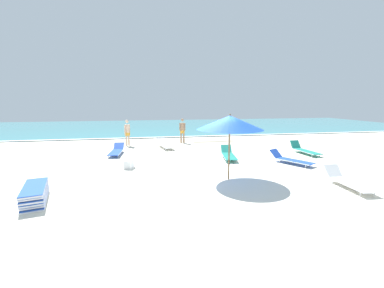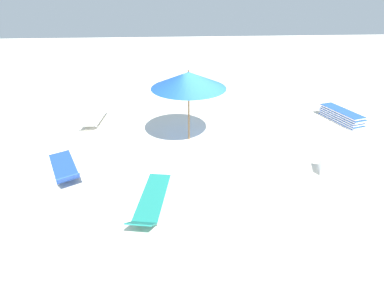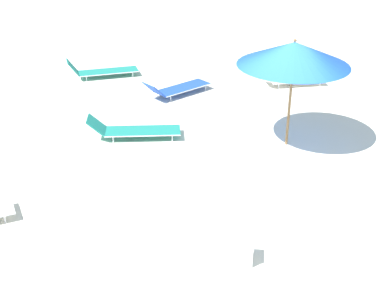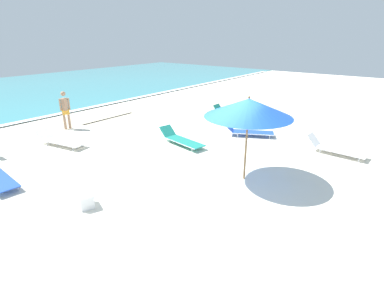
{
  "view_description": "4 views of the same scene",
  "coord_description": "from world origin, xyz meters",
  "px_view_note": "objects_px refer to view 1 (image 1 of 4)",
  "views": [
    {
      "loc": [
        -2.16,
        -9.99,
        3.02
      ],
      "look_at": [
        0.09,
        1.89,
        0.98
      ],
      "focal_mm": 24.0,
      "sensor_mm": 36.0,
      "label": 1
    },
    {
      "loc": [
        1.61,
        7.54,
        4.54
      ],
      "look_at": [
        1.06,
        0.89,
        0.75
      ],
      "focal_mm": 24.0,
      "sensor_mm": 36.0,
      "label": 2
    },
    {
      "loc": [
        -9.57,
        3.97,
        5.59
      ],
      "look_at": [
        0.22,
        1.69,
        0.66
      ],
      "focal_mm": 50.0,
      "sensor_mm": 36.0,
      "label": 3
    },
    {
      "loc": [
        -6.48,
        -4.6,
        4.13
      ],
      "look_at": [
        0.76,
        1.01,
        0.8
      ],
      "focal_mm": 28.0,
      "sensor_mm": 36.0,
      "label": 4
    }
  ],
  "objects_px": {
    "sun_lounger_mid_beach_pair_a": "(116,151)",
    "sun_lounger_mid_beach_solo": "(291,159)",
    "sun_lounger_near_water_right": "(165,145)",
    "beachgoer_shoreline_child": "(182,129)",
    "beach_umbrella": "(230,123)",
    "sun_lounger_beside_umbrella": "(229,155)",
    "cooler_box": "(129,164)",
    "beachgoer_wading_adult": "(127,131)",
    "lounger_stack": "(35,194)",
    "sun_lounger_near_water_left": "(305,150)",
    "sun_lounger_under_umbrella": "(348,181)"
  },
  "relations": [
    {
      "from": "sun_lounger_mid_beach_pair_a",
      "to": "sun_lounger_mid_beach_solo",
      "type": "bearing_deg",
      "value": -19.57
    },
    {
      "from": "sun_lounger_near_water_right",
      "to": "beachgoer_shoreline_child",
      "type": "distance_m",
      "value": 2.44
    },
    {
      "from": "beach_umbrella",
      "to": "sun_lounger_beside_umbrella",
      "type": "height_order",
      "value": "beach_umbrella"
    },
    {
      "from": "sun_lounger_beside_umbrella",
      "to": "cooler_box",
      "type": "relative_size",
      "value": 3.88
    },
    {
      "from": "sun_lounger_mid_beach_solo",
      "to": "sun_lounger_mid_beach_pair_a",
      "type": "distance_m",
      "value": 9.36
    },
    {
      "from": "sun_lounger_mid_beach_pair_a",
      "to": "beachgoer_shoreline_child",
      "type": "distance_m",
      "value": 5.54
    },
    {
      "from": "sun_lounger_beside_umbrella",
      "to": "sun_lounger_mid_beach_solo",
      "type": "height_order",
      "value": "sun_lounger_mid_beach_solo"
    },
    {
      "from": "beachgoer_wading_adult",
      "to": "cooler_box",
      "type": "height_order",
      "value": "beachgoer_wading_adult"
    },
    {
      "from": "lounger_stack",
      "to": "sun_lounger_beside_umbrella",
      "type": "height_order",
      "value": "sun_lounger_beside_umbrella"
    },
    {
      "from": "lounger_stack",
      "to": "beachgoer_wading_adult",
      "type": "bearing_deg",
      "value": 62.52
    },
    {
      "from": "beach_umbrella",
      "to": "beachgoer_wading_adult",
      "type": "distance_m",
      "value": 9.54
    },
    {
      "from": "sun_lounger_beside_umbrella",
      "to": "sun_lounger_near_water_left",
      "type": "distance_m",
      "value": 4.75
    },
    {
      "from": "sun_lounger_beside_umbrella",
      "to": "sun_lounger_under_umbrella",
      "type": "bearing_deg",
      "value": -52.6
    },
    {
      "from": "sun_lounger_mid_beach_solo",
      "to": "sun_lounger_mid_beach_pair_a",
      "type": "height_order",
      "value": "sun_lounger_mid_beach_solo"
    },
    {
      "from": "sun_lounger_near_water_right",
      "to": "cooler_box",
      "type": "height_order",
      "value": "sun_lounger_near_water_right"
    },
    {
      "from": "lounger_stack",
      "to": "cooler_box",
      "type": "relative_size",
      "value": 3.42
    },
    {
      "from": "sun_lounger_under_umbrella",
      "to": "sun_lounger_near_water_right",
      "type": "xyz_separation_m",
      "value": [
        -5.68,
        8.88,
        -0.01
      ]
    },
    {
      "from": "sun_lounger_mid_beach_solo",
      "to": "cooler_box",
      "type": "relative_size",
      "value": 3.65
    },
    {
      "from": "sun_lounger_mid_beach_solo",
      "to": "beachgoer_wading_adult",
      "type": "height_order",
      "value": "beachgoer_wading_adult"
    },
    {
      "from": "beachgoer_wading_adult",
      "to": "beachgoer_shoreline_child",
      "type": "relative_size",
      "value": 1.0
    },
    {
      "from": "lounger_stack",
      "to": "beachgoer_shoreline_child",
      "type": "xyz_separation_m",
      "value": [
        6.05,
        10.08,
        0.75
      ]
    },
    {
      "from": "sun_lounger_under_umbrella",
      "to": "sun_lounger_beside_umbrella",
      "type": "relative_size",
      "value": 0.91
    },
    {
      "from": "sun_lounger_mid_beach_solo",
      "to": "beachgoer_wading_adult",
      "type": "distance_m",
      "value": 10.45
    },
    {
      "from": "lounger_stack",
      "to": "sun_lounger_mid_beach_pair_a",
      "type": "distance_m",
      "value": 6.92
    },
    {
      "from": "sun_lounger_mid_beach_solo",
      "to": "sun_lounger_near_water_left",
      "type": "bearing_deg",
      "value": 15.93
    },
    {
      "from": "sun_lounger_mid_beach_solo",
      "to": "sun_lounger_under_umbrella",
      "type": "bearing_deg",
      "value": -116.97
    },
    {
      "from": "cooler_box",
      "to": "sun_lounger_near_water_left",
      "type": "bearing_deg",
      "value": 119.08
    },
    {
      "from": "lounger_stack",
      "to": "sun_lounger_mid_beach_pair_a",
      "type": "bearing_deg",
      "value": 61.14
    },
    {
      "from": "sun_lounger_mid_beach_solo",
      "to": "beach_umbrella",
      "type": "bearing_deg",
      "value": 178.45
    },
    {
      "from": "sun_lounger_mid_beach_solo",
      "to": "cooler_box",
      "type": "xyz_separation_m",
      "value": [
        -7.7,
        0.57,
        -0.03
      ]
    },
    {
      "from": "sun_lounger_near_water_left",
      "to": "sun_lounger_near_water_right",
      "type": "distance_m",
      "value": 8.44
    },
    {
      "from": "beachgoer_shoreline_child",
      "to": "sun_lounger_under_umbrella",
      "type": "bearing_deg",
      "value": 130.67
    },
    {
      "from": "sun_lounger_mid_beach_pair_a",
      "to": "beachgoer_shoreline_child",
      "type": "xyz_separation_m",
      "value": [
        4.32,
        3.39,
        0.79
      ]
    },
    {
      "from": "sun_lounger_near_water_right",
      "to": "sun_lounger_mid_beach_pair_a",
      "type": "xyz_separation_m",
      "value": [
        -2.92,
        -1.55,
        0.0
      ]
    },
    {
      "from": "sun_lounger_near_water_right",
      "to": "sun_lounger_near_water_left",
      "type": "bearing_deg",
      "value": -34.77
    },
    {
      "from": "sun_lounger_near_water_right",
      "to": "cooler_box",
      "type": "bearing_deg",
      "value": -124.92
    },
    {
      "from": "sun_lounger_under_umbrella",
      "to": "cooler_box",
      "type": "height_order",
      "value": "sun_lounger_under_umbrella"
    },
    {
      "from": "sun_lounger_near_water_right",
      "to": "beachgoer_shoreline_child",
      "type": "bearing_deg",
      "value": 41.07
    },
    {
      "from": "sun_lounger_beside_umbrella",
      "to": "sun_lounger_mid_beach_solo",
      "type": "bearing_deg",
      "value": -21.65
    },
    {
      "from": "sun_lounger_under_umbrella",
      "to": "lounger_stack",
      "type": "bearing_deg",
      "value": 179.66
    },
    {
      "from": "beachgoer_wading_adult",
      "to": "sun_lounger_beside_umbrella",
      "type": "bearing_deg",
      "value": -83.91
    },
    {
      "from": "beach_umbrella",
      "to": "sun_lounger_mid_beach_solo",
      "type": "bearing_deg",
      "value": 26.15
    },
    {
      "from": "beachgoer_shoreline_child",
      "to": "beachgoer_wading_adult",
      "type": "bearing_deg",
      "value": 27.85
    },
    {
      "from": "sun_lounger_near_water_left",
      "to": "sun_lounger_mid_beach_pair_a",
      "type": "distance_m",
      "value": 10.82
    },
    {
      "from": "lounger_stack",
      "to": "cooler_box",
      "type": "height_order",
      "value": "lounger_stack"
    },
    {
      "from": "beach_umbrella",
      "to": "sun_lounger_mid_beach_solo",
      "type": "height_order",
      "value": "beach_umbrella"
    },
    {
      "from": "sun_lounger_beside_umbrella",
      "to": "cooler_box",
      "type": "distance_m",
      "value": 5.19
    },
    {
      "from": "lounger_stack",
      "to": "beach_umbrella",
      "type": "bearing_deg",
      "value": -5.29
    },
    {
      "from": "beach_umbrella",
      "to": "sun_lounger_near_water_right",
      "type": "xyz_separation_m",
      "value": [
        -1.84,
        7.21,
        -2.0
      ]
    },
    {
      "from": "sun_lounger_beside_umbrella",
      "to": "sun_lounger_near_water_left",
      "type": "height_order",
      "value": "sun_lounger_near_water_left"
    }
  ]
}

